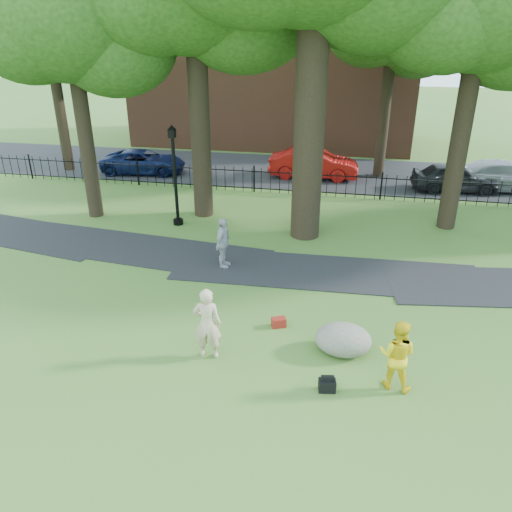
% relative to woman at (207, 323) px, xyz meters
% --- Properties ---
extents(ground, '(120.00, 120.00, 0.00)m').
position_rel_woman_xyz_m(ground, '(1.50, 1.20, -0.94)').
color(ground, '#395D20').
rests_on(ground, ground).
extents(footpath, '(36.07, 3.85, 0.03)m').
position_rel_woman_xyz_m(footpath, '(2.50, 5.10, -0.94)').
color(footpath, black).
rests_on(footpath, ground).
extents(street, '(80.00, 7.00, 0.02)m').
position_rel_woman_xyz_m(street, '(1.50, 17.20, -0.94)').
color(street, black).
rests_on(street, ground).
extents(iron_fence, '(44.00, 0.04, 1.20)m').
position_rel_woman_xyz_m(iron_fence, '(1.50, 13.20, -0.34)').
color(iron_fence, black).
rests_on(iron_fence, ground).
extents(brick_building, '(18.00, 8.00, 12.00)m').
position_rel_woman_xyz_m(brick_building, '(-2.50, 25.20, 5.06)').
color(brick_building, brown).
rests_on(brick_building, ground).
extents(tree_row, '(26.82, 7.96, 12.42)m').
position_rel_woman_xyz_m(tree_row, '(2.02, 9.60, 7.22)').
color(tree_row, black).
rests_on(tree_row, ground).
extents(woman, '(0.72, 0.51, 1.88)m').
position_rel_woman_xyz_m(woman, '(0.00, 0.00, 0.00)').
color(woman, tan).
rests_on(woman, ground).
extents(man, '(0.96, 0.82, 1.70)m').
position_rel_woman_xyz_m(man, '(4.41, -0.28, -0.09)').
color(man, yellow).
rests_on(man, ground).
extents(pedestrian, '(0.55, 1.06, 1.74)m').
position_rel_woman_xyz_m(pedestrian, '(-0.88, 4.90, -0.07)').
color(pedestrian, '#9D9DA1').
rests_on(pedestrian, ground).
extents(boulder, '(1.42, 1.08, 0.82)m').
position_rel_woman_xyz_m(boulder, '(3.24, 0.82, -0.53)').
color(boulder, slate).
rests_on(boulder, ground).
extents(lamppost, '(0.40, 0.40, 4.00)m').
position_rel_woman_xyz_m(lamppost, '(-3.70, 8.35, 1.03)').
color(lamppost, black).
rests_on(lamppost, ground).
extents(backpack, '(0.41, 0.30, 0.29)m').
position_rel_woman_xyz_m(backpack, '(2.96, -0.74, -0.79)').
color(backpack, black).
rests_on(backpack, ground).
extents(red_bag, '(0.44, 0.36, 0.26)m').
position_rel_woman_xyz_m(red_bag, '(1.50, 1.63, -0.81)').
color(red_bag, maroon).
rests_on(red_bag, ground).
extents(red_sedan, '(4.64, 1.62, 1.53)m').
position_rel_woman_xyz_m(red_sedan, '(1.10, 16.21, -0.17)').
color(red_sedan, '#9B0F0B').
rests_on(red_sedan, ground).
extents(navy_van, '(4.72, 2.59, 1.25)m').
position_rel_woman_xyz_m(navy_van, '(-8.10, 15.36, -0.31)').
color(navy_van, '#0C163D').
rests_on(navy_van, ground).
extents(grey_car, '(4.16, 1.94, 1.38)m').
position_rel_woman_xyz_m(grey_car, '(8.04, 15.22, -0.25)').
color(grey_car, black).
rests_on(grey_car, ground).
extents(silver_car, '(5.05, 2.37, 1.43)m').
position_rel_woman_xyz_m(silver_car, '(10.50, 15.86, -0.22)').
color(silver_car, gray).
rests_on(silver_car, ground).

